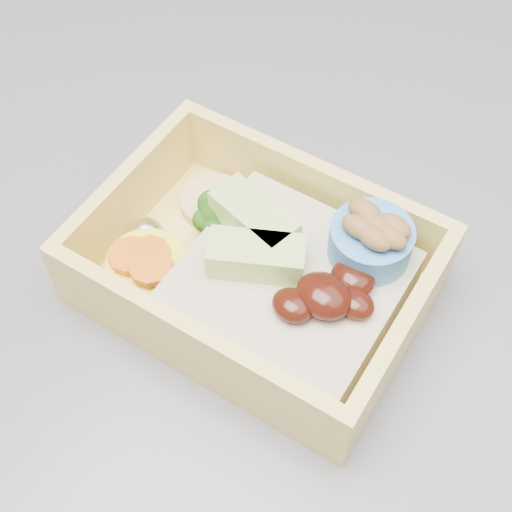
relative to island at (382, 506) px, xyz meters
The scene contains 2 objects.
island is the anchor object (origin of this frame).
bento_box 0.50m from the island, 141.95° to the right, with size 0.22×0.17×0.07m.
Camera 1 is at (0.04, -0.38, 1.31)m, focal length 50.00 mm.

